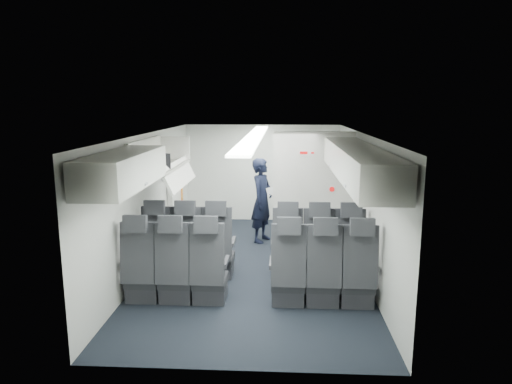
# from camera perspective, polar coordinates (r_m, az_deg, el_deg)

# --- Properties ---
(cabin_shell) EXTENTS (3.41, 6.01, 2.16)m
(cabin_shell) POSITION_cam_1_polar(r_m,az_deg,el_deg) (7.26, -0.17, -0.81)
(cabin_shell) COLOR black
(cabin_shell) RESTS_ON ground
(seat_row_front) EXTENTS (3.33, 0.56, 1.24)m
(seat_row_front) POSITION_cam_1_polar(r_m,az_deg,el_deg) (6.93, -0.42, -7.55)
(seat_row_front) COLOR #242528
(seat_row_front) RESTS_ON cabin_shell
(seat_row_mid) EXTENTS (3.33, 0.56, 1.24)m
(seat_row_mid) POSITION_cam_1_polar(r_m,az_deg,el_deg) (6.09, -0.95, -10.25)
(seat_row_mid) COLOR #242528
(seat_row_mid) RESTS_ON cabin_shell
(overhead_bin_left_rear) EXTENTS (0.53, 1.80, 0.40)m
(overhead_bin_left_rear) POSITION_cam_1_polar(r_m,az_deg,el_deg) (5.45, -16.29, 2.66)
(overhead_bin_left_rear) COLOR white
(overhead_bin_left_rear) RESTS_ON cabin_shell
(overhead_bin_left_front_open) EXTENTS (0.64, 1.70, 0.72)m
(overhead_bin_left_front_open) POSITION_cam_1_polar(r_m,az_deg,el_deg) (7.14, -11.95, 3.75)
(overhead_bin_left_front_open) COLOR #9E9E93
(overhead_bin_left_front_open) RESTS_ON cabin_shell
(overhead_bin_right_rear) EXTENTS (0.53, 1.80, 0.40)m
(overhead_bin_right_rear) POSITION_cam_1_polar(r_m,az_deg,el_deg) (5.24, 14.01, 2.45)
(overhead_bin_right_rear) COLOR white
(overhead_bin_right_rear) RESTS_ON cabin_shell
(overhead_bin_right_front) EXTENTS (0.53, 1.70, 0.40)m
(overhead_bin_right_front) POSITION_cam_1_polar(r_m,az_deg,el_deg) (6.95, 11.34, 4.60)
(overhead_bin_right_front) COLOR white
(overhead_bin_right_front) RESTS_ON cabin_shell
(bulkhead_partition) EXTENTS (1.40, 0.15, 2.13)m
(bulkhead_partition) POSITION_cam_1_polar(r_m,az_deg,el_deg) (8.06, 7.13, -0.05)
(bulkhead_partition) COLOR silver
(bulkhead_partition) RESTS_ON cabin_shell
(galley_unit) EXTENTS (0.85, 0.52, 1.90)m
(galley_unit) POSITION_cam_1_polar(r_m,az_deg,el_deg) (9.96, 6.19, 1.36)
(galley_unit) COLOR #939399
(galley_unit) RESTS_ON cabin_shell
(boarding_door) EXTENTS (0.12, 1.27, 1.86)m
(boarding_door) POSITION_cam_1_polar(r_m,az_deg,el_deg) (9.03, -10.03, 0.29)
(boarding_door) COLOR silver
(boarding_door) RESTS_ON cabin_shell
(flight_attendant) EXTENTS (0.58, 0.69, 1.60)m
(flight_attendant) POSITION_cam_1_polar(r_m,az_deg,el_deg) (8.66, 0.76, -1.04)
(flight_attendant) COLOR black
(flight_attendant) RESTS_ON ground
(carry_on_bag) EXTENTS (0.45, 0.38, 0.23)m
(carry_on_bag) POSITION_cam_1_polar(r_m,az_deg,el_deg) (6.70, -12.64, 3.69)
(carry_on_bag) COLOR black
(carry_on_bag) RESTS_ON overhead_bin_left_front_open
(papers) EXTENTS (0.21, 0.02, 0.14)m
(papers) POSITION_cam_1_polar(r_m,az_deg,el_deg) (8.57, 2.02, 0.15)
(papers) COLOR white
(papers) RESTS_ON flight_attendant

